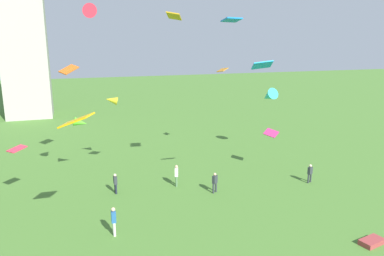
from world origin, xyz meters
TOP-DOWN VIEW (x-y plane):
  - person_0 at (8.76, 18.19)m, footprint 0.49×0.39m
  - person_1 at (-2.27, 21.18)m, footprint 0.41×0.55m
  - person_2 at (-7.32, 21.27)m, footprint 0.27×0.51m
  - person_3 at (0.23, 18.82)m, footprint 0.50×0.45m
  - person_4 at (-8.26, 14.71)m, footprint 0.29×0.57m
  - kite_flying_0 at (-10.07, 13.03)m, footprint 1.99×1.83m
  - kite_flying_1 at (4.51, 27.60)m, footprint 0.98×1.29m
  - kite_flying_2 at (-3.67, 16.55)m, footprint 1.26×1.48m
  - kite_flying_3 at (-8.57, 17.81)m, footprint 1.26×1.53m
  - kite_flying_4 at (-14.18, 21.60)m, footprint 1.46×1.42m
  - kite_flying_5 at (1.14, 18.36)m, footprint 1.31×1.77m
  - kite_flying_6 at (-10.14, 28.11)m, footprint 1.82×1.60m
  - kite_flying_7 at (-9.56, 25.24)m, footprint 1.31×0.83m
  - kite_flying_8 at (-6.68, 26.80)m, footprint 1.25×0.86m
  - kite_flying_9 at (7.11, 22.06)m, footprint 1.29×1.38m
  - kite_flying_10 at (2.35, 15.81)m, footprint 1.53×1.08m
  - kite_flying_11 at (9.79, 27.36)m, footprint 1.40×2.19m
  - kite_bundle_2 at (6.23, 8.61)m, footprint 1.67×1.13m

SIDE VIEW (x-z plane):
  - kite_bundle_2 at x=6.23m, z-range 0.00..0.31m
  - person_0 at x=8.76m, z-range 0.11..1.75m
  - person_2 at x=-7.32m, z-range 0.11..1.75m
  - person_3 at x=0.23m, z-range 0.11..1.79m
  - person_1 at x=-2.27m, z-range 0.12..1.95m
  - person_4 at x=-8.26m, z-range 0.12..1.96m
  - kite_flying_9 at x=7.11m, z-range 3.28..3.97m
  - kite_flying_4 at x=-14.18m, z-range 4.12..4.41m
  - kite_flying_7 at x=-9.56m, z-range 4.58..5.66m
  - kite_flying_11 at x=9.79m, z-range 5.24..7.11m
  - kite_flying_8 at x=-6.68m, z-range 6.20..7.15m
  - kite_flying_0 at x=-10.07m, z-range 7.47..8.21m
  - kite_flying_1 at x=4.51m, z-range 8.79..9.30m
  - kite_flying_6 at x=-10.14m, z-range 8.98..9.84m
  - kite_flying_10 at x=2.35m, z-range 9.94..10.63m
  - kite_flying_5 at x=1.14m, z-range 13.21..13.51m
  - kite_flying_2 at x=-3.67m, z-range 13.16..13.67m
  - kite_flying_3 at x=-8.57m, z-range 13.13..14.12m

